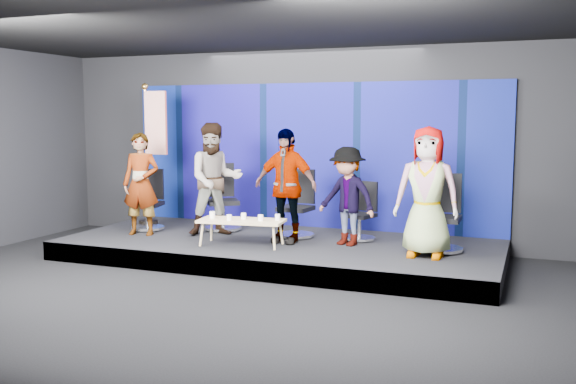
% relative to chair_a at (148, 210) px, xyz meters
% --- Properties ---
extents(ground, '(10.00, 10.00, 0.00)m').
position_rel_chair_a_xyz_m(ground, '(2.56, -2.60, -0.65)').
color(ground, black).
rests_on(ground, ground).
extents(room_walls, '(10.02, 8.02, 3.51)m').
position_rel_chair_a_xyz_m(room_walls, '(2.56, -2.60, 1.78)').
color(room_walls, black).
rests_on(room_walls, ground).
extents(riser, '(7.00, 3.00, 0.30)m').
position_rel_chair_a_xyz_m(riser, '(2.56, -0.10, -0.50)').
color(riser, black).
rests_on(riser, ground).
extents(backdrop, '(7.00, 0.08, 2.60)m').
position_rel_chair_a_xyz_m(backdrop, '(2.56, 1.35, 0.95)').
color(backdrop, navy).
rests_on(backdrop, riser).
extents(chair_a, '(0.72, 0.72, 1.07)m').
position_rel_chair_a_xyz_m(chair_a, '(0.00, 0.00, 0.00)').
color(chair_a, silver).
rests_on(chair_a, riser).
extents(panelist_a, '(0.71, 0.54, 1.73)m').
position_rel_chair_a_xyz_m(panelist_a, '(0.18, -0.47, 0.52)').
color(panelist_a, black).
rests_on(panelist_a, riser).
extents(chair_b, '(0.92, 0.92, 1.17)m').
position_rel_chair_a_xyz_m(chair_b, '(1.25, 0.44, 0.03)').
color(chair_b, silver).
rests_on(chair_b, riser).
extents(panelist_b, '(1.17, 1.12, 1.90)m').
position_rel_chair_a_xyz_m(panelist_b, '(1.37, -0.05, 0.60)').
color(panelist_b, black).
rests_on(panelist_b, riser).
extents(chair_c, '(0.69, 0.69, 1.12)m').
position_rel_chair_a_xyz_m(chair_c, '(2.71, 0.31, 0.02)').
color(chair_c, silver).
rests_on(chair_c, riser).
extents(panelist_c, '(1.10, 0.54, 1.82)m').
position_rel_chair_a_xyz_m(panelist_c, '(2.70, -0.20, 0.56)').
color(panelist_c, black).
rests_on(panelist_c, riser).
extents(chair_d, '(0.68, 0.68, 0.95)m').
position_rel_chair_a_xyz_m(chair_d, '(3.78, 0.43, -0.04)').
color(chair_d, silver).
rests_on(chair_d, riser).
extents(panelist_d, '(1.12, 0.86, 1.54)m').
position_rel_chair_a_xyz_m(panelist_d, '(3.68, -0.06, 0.42)').
color(panelist_d, black).
rests_on(panelist_d, riser).
extents(chair_e, '(0.65, 0.65, 1.15)m').
position_rel_chair_a_xyz_m(chair_e, '(5.14, 0.04, 0.03)').
color(chair_e, silver).
rests_on(chair_e, riser).
extents(panelist_e, '(0.92, 0.60, 1.87)m').
position_rel_chair_a_xyz_m(panelist_e, '(4.97, -0.44, 0.58)').
color(panelist_e, black).
rests_on(panelist_e, riser).
extents(coffee_table, '(1.39, 0.73, 0.41)m').
position_rel_chair_a_xyz_m(coffee_table, '(2.16, -0.69, 0.02)').
color(coffee_table, tan).
rests_on(coffee_table, riser).
extents(mug_a, '(0.09, 0.09, 0.11)m').
position_rel_chair_a_xyz_m(mug_a, '(1.67, -0.73, 0.11)').
color(mug_a, white).
rests_on(mug_a, coffee_table).
extents(mug_b, '(0.08, 0.08, 0.09)m').
position_rel_chair_a_xyz_m(mug_b, '(2.01, -0.83, 0.10)').
color(mug_b, white).
rests_on(mug_b, coffee_table).
extents(mug_c, '(0.08, 0.08, 0.09)m').
position_rel_chair_a_xyz_m(mug_c, '(2.16, -0.62, 0.10)').
color(mug_c, white).
rests_on(mug_c, coffee_table).
extents(mug_d, '(0.08, 0.08, 0.10)m').
position_rel_chair_a_xyz_m(mug_d, '(2.48, -0.69, 0.10)').
color(mug_d, white).
rests_on(mug_d, coffee_table).
extents(mug_e, '(0.08, 0.08, 0.09)m').
position_rel_chair_a_xyz_m(mug_e, '(2.70, -0.53, 0.10)').
color(mug_e, white).
rests_on(mug_e, coffee_table).
extents(flag_stand, '(0.60, 0.35, 2.60)m').
position_rel_chair_a_xyz_m(flag_stand, '(-0.09, 0.31, 1.02)').
color(flag_stand, black).
rests_on(flag_stand, riser).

